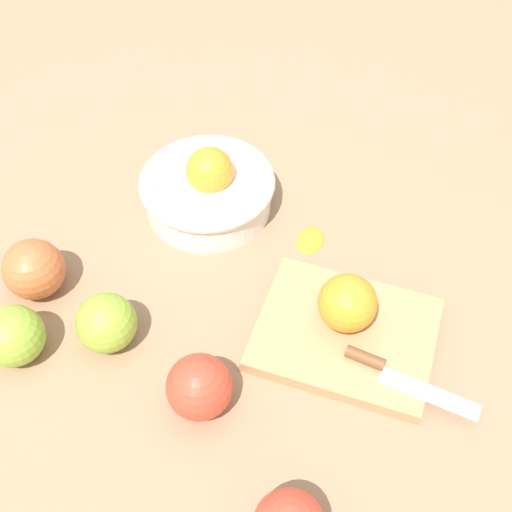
{
  "coord_description": "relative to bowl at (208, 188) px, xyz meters",
  "views": [
    {
      "loc": [
        0.29,
        -0.38,
        0.65
      ],
      "look_at": [
        0.02,
        0.05,
        0.04
      ],
      "focal_mm": 45.46,
      "sensor_mm": 36.0,
      "label": 1
    }
  ],
  "objects": [
    {
      "name": "apple_front_left_3",
      "position": [
        -0.05,
        -0.31,
        0.0
      ],
      "size": [
        0.07,
        0.07,
        0.07
      ],
      "primitive_type": "sphere",
      "color": "#8EB738",
      "rests_on": "ground_plane"
    },
    {
      "name": "cutting_board",
      "position": [
        0.26,
        -0.09,
        -0.03
      ],
      "size": [
        0.24,
        0.21,
        0.02
      ],
      "primitive_type": "cube",
      "rotation": [
        0.0,
        0.0,
        0.23
      ],
      "color": "tan",
      "rests_on": "ground_plane"
    },
    {
      "name": "ground_plane",
      "position": [
        0.1,
        -0.12,
        -0.04
      ],
      "size": [
        2.4,
        2.4,
        0.0
      ],
      "primitive_type": "plane",
      "color": "#997556"
    },
    {
      "name": "apple_front_right_2",
      "position": [
        0.17,
        -0.25,
        0.0
      ],
      "size": [
        0.07,
        0.07,
        0.07
      ],
      "primitive_type": "sphere",
      "color": "#D6422D",
      "rests_on": "ground_plane"
    },
    {
      "name": "apple_front_left",
      "position": [
        -0.1,
        -0.23,
        0.0
      ],
      "size": [
        0.08,
        0.08,
        0.08
      ],
      "primitive_type": "sphere",
      "color": "#CC6638",
      "rests_on": "ground_plane"
    },
    {
      "name": "citrus_peel",
      "position": [
        0.15,
        0.02,
        -0.03
      ],
      "size": [
        0.05,
        0.06,
        0.01
      ],
      "primitive_type": "ellipsoid",
      "rotation": [
        0.0,
        0.0,
        1.82
      ],
      "color": "orange",
      "rests_on": "ground_plane"
    },
    {
      "name": "knife",
      "position": [
        0.33,
        -0.12,
        -0.01
      ],
      "size": [
        0.16,
        0.03,
        0.01
      ],
      "color": "silver",
      "rests_on": "cutting_board"
    },
    {
      "name": "apple_front_left_2",
      "position": [
        0.03,
        -0.24,
        -0.0
      ],
      "size": [
        0.07,
        0.07,
        0.07
      ],
      "primitive_type": "sphere",
      "color": "#8EB738",
      "rests_on": "ground_plane"
    },
    {
      "name": "bowl",
      "position": [
        0.0,
        0.0,
        0.0
      ],
      "size": [
        0.18,
        0.18,
        0.1
      ],
      "color": "white",
      "rests_on": "ground_plane"
    },
    {
      "name": "orange_on_board",
      "position": [
        0.25,
        -0.08,
        0.02
      ],
      "size": [
        0.07,
        0.07,
        0.07
      ],
      "primitive_type": "sphere",
      "color": "orange",
      "rests_on": "cutting_board"
    }
  ]
}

